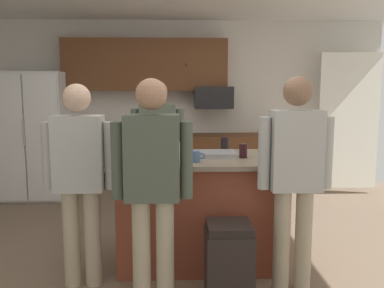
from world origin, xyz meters
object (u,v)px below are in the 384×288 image
at_px(person_guest_right, 158,146).
at_px(mug_ceramic_white, 180,148).
at_px(person_host_foreground, 295,170).
at_px(mug_blue_stoneware, 196,156).
at_px(microwave_over_range, 213,98).
at_px(person_guest_by_door, 80,172).
at_px(kitchen_island, 193,209).
at_px(serving_tray, 210,154).
at_px(glass_dark_ale, 243,151).
at_px(refrigerator, 34,136).
at_px(trash_bin, 229,263).
at_px(glass_pilsner, 225,145).
at_px(person_guest_left, 152,179).

relative_size(person_guest_right, mug_ceramic_white, 12.69).
height_order(person_host_foreground, mug_blue_stoneware, person_host_foreground).
relative_size(microwave_over_range, person_guest_by_door, 0.35).
distance_m(microwave_over_range, mug_blue_stoneware, 2.72).
height_order(kitchen_island, serving_tray, serving_tray).
bearing_deg(person_host_foreground, glass_dark_ale, -22.01).
height_order(person_guest_by_door, serving_tray, person_guest_by_door).
height_order(microwave_over_range, mug_blue_stoneware, microwave_over_range).
distance_m(glass_dark_ale, mug_ceramic_white, 0.62).
xyz_separation_m(refrigerator, person_host_foreground, (2.96, -2.86, 0.06)).
height_order(mug_blue_stoneware, glass_dark_ale, glass_dark_ale).
relative_size(microwave_over_range, serving_tray, 1.27).
bearing_deg(mug_ceramic_white, trash_bin, -70.00).
height_order(refrigerator, glass_pilsner, refrigerator).
distance_m(microwave_over_range, person_host_foreground, 3.04).
bearing_deg(trash_bin, person_guest_right, 111.40).
relative_size(glass_pilsner, glass_dark_ale, 1.13).
bearing_deg(glass_dark_ale, glass_pilsner, 112.04).
distance_m(microwave_over_range, kitchen_island, 2.62).
distance_m(microwave_over_range, person_guest_by_door, 3.16).
height_order(glass_pilsner, trash_bin, glass_pilsner).
relative_size(glass_pilsner, mug_ceramic_white, 1.07).
bearing_deg(kitchen_island, person_guest_by_door, -154.89).
distance_m(person_guest_right, mug_blue_stoneware, 1.07).
relative_size(microwave_over_range, mug_ceramic_white, 4.27).
relative_size(glass_pilsner, mug_blue_stoneware, 1.17).
distance_m(person_guest_left, trash_bin, 0.85).
height_order(mug_blue_stoneware, mug_ceramic_white, mug_ceramic_white).
height_order(mug_ceramic_white, trash_bin, mug_ceramic_white).
height_order(kitchen_island, trash_bin, kitchen_island).
height_order(glass_pilsner, glass_dark_ale, glass_pilsner).
distance_m(microwave_over_range, person_guest_right, 1.87).
height_order(microwave_over_range, mug_ceramic_white, microwave_over_range).
bearing_deg(kitchen_island, trash_bin, -72.42).
bearing_deg(mug_blue_stoneware, microwave_over_range, 81.91).
relative_size(person_host_foreground, trash_bin, 2.74).
bearing_deg(person_guest_by_door, person_host_foreground, -30.14).
distance_m(person_guest_left, mug_blue_stoneware, 0.62).
relative_size(serving_tray, trash_bin, 0.72).
xyz_separation_m(person_guest_right, trash_bin, (0.59, -1.50, -0.66)).
bearing_deg(kitchen_island, person_guest_right, 114.92).
bearing_deg(trash_bin, person_guest_left, -176.51).
xyz_separation_m(microwave_over_range, person_guest_left, (-0.71, -3.18, -0.50)).
bearing_deg(person_guest_by_door, microwave_over_range, 40.30).
bearing_deg(serving_tray, person_guest_by_door, -156.35).
height_order(person_guest_left, glass_pilsner, person_guest_left).
bearing_deg(person_guest_left, serving_tray, -7.90).
relative_size(mug_blue_stoneware, glass_dark_ale, 0.97).
bearing_deg(person_host_foreground, refrigerator, -6.85).
xyz_separation_m(person_guest_right, serving_tray, (0.51, -0.72, 0.03)).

